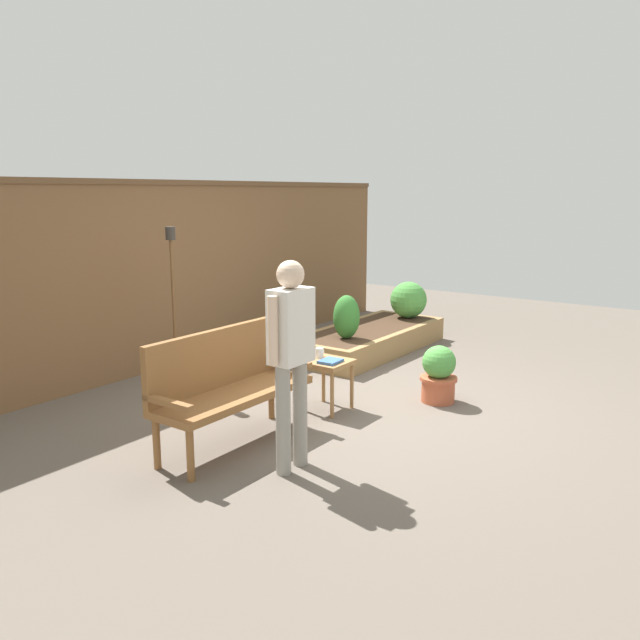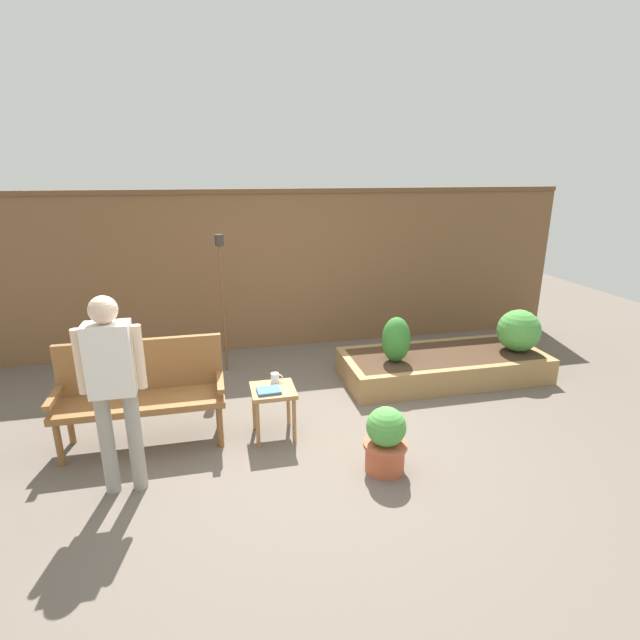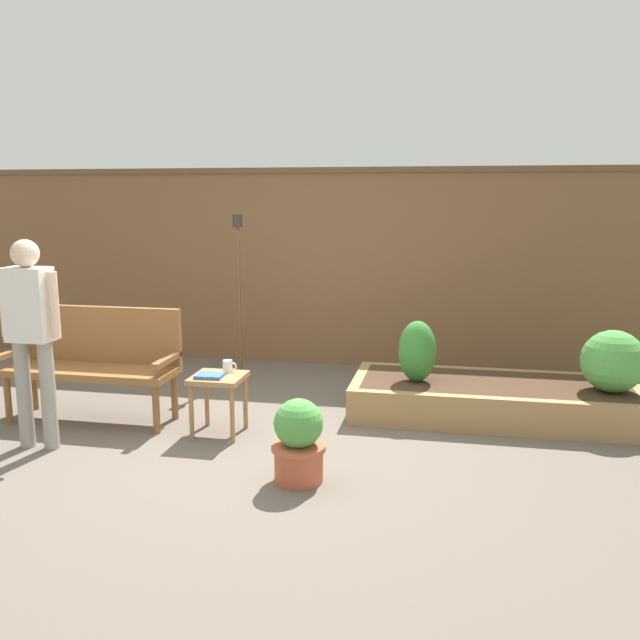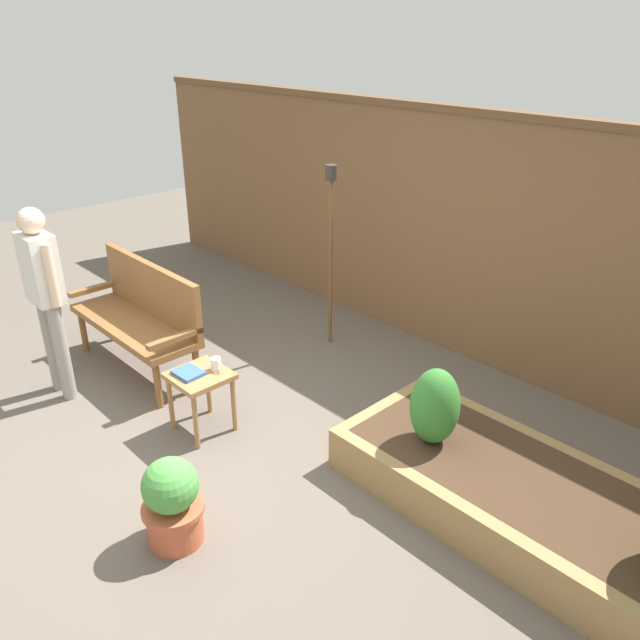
% 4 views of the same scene
% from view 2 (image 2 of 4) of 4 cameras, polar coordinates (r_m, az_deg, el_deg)
% --- Properties ---
extents(ground_plane, '(14.00, 14.00, 0.00)m').
position_cam_2_polar(ground_plane, '(4.58, -0.76, -14.08)').
color(ground_plane, '#60564C').
extents(fence_back, '(8.40, 0.14, 2.16)m').
position_cam_2_polar(fence_back, '(6.60, -5.59, 5.94)').
color(fence_back, brown).
rests_on(fence_back, ground_plane).
extents(garden_bench, '(1.44, 0.48, 0.94)m').
position_cam_2_polar(garden_bench, '(4.63, -20.40, -7.27)').
color(garden_bench, brown).
rests_on(garden_bench, ground_plane).
extents(side_table, '(0.40, 0.40, 0.48)m').
position_cam_2_polar(side_table, '(4.49, -5.58, -9.04)').
color(side_table, '#9E7042').
rests_on(side_table, ground_plane).
extents(cup_on_table, '(0.11, 0.08, 0.09)m').
position_cam_2_polar(cup_on_table, '(4.55, -5.32, -6.86)').
color(cup_on_table, white).
rests_on(cup_on_table, side_table).
extents(book_on_table, '(0.22, 0.18, 0.03)m').
position_cam_2_polar(book_on_table, '(4.39, -6.10, -8.32)').
color(book_on_table, '#38609E').
rests_on(book_on_table, side_table).
extents(potted_boxwood, '(0.36, 0.36, 0.56)m').
position_cam_2_polar(potted_boxwood, '(4.08, 7.78, -13.88)').
color(potted_boxwood, '#B75638').
rests_on(potted_boxwood, ground_plane).
extents(raised_planter_bed, '(2.40, 1.00, 0.30)m').
position_cam_2_polar(raised_planter_bed, '(5.97, 14.36, -5.23)').
color(raised_planter_bed, '#997547').
rests_on(raised_planter_bed, ground_plane).
extents(shrub_near_bench, '(0.32, 0.32, 0.53)m').
position_cam_2_polar(shrub_near_bench, '(5.48, 9.01, -2.32)').
color(shrub_near_bench, brown).
rests_on(shrub_near_bench, raised_planter_bed).
extents(shrub_far_corner, '(0.51, 0.51, 0.51)m').
position_cam_2_polar(shrub_far_corner, '(6.22, 22.51, -1.17)').
color(shrub_far_corner, brown).
rests_on(shrub_far_corner, raised_planter_bed).
extents(tiki_torch, '(0.10, 0.10, 1.68)m').
position_cam_2_polar(tiki_torch, '(5.81, -11.59, 4.74)').
color(tiki_torch, brown).
rests_on(tiki_torch, ground_plane).
extents(person_by_bench, '(0.47, 0.20, 1.56)m').
position_cam_2_polar(person_by_bench, '(3.83, -23.38, -6.48)').
color(person_by_bench, gray).
rests_on(person_by_bench, ground_plane).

